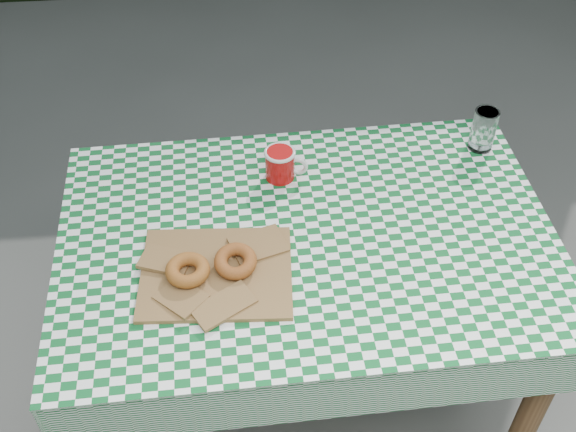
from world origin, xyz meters
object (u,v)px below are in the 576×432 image
object	(u,v)px
table	(305,333)
coffee_mug	(280,164)
paper_bag	(216,272)
drinking_glass	(484,130)

from	to	relation	value
table	coffee_mug	xyz separation A→B (m)	(-0.05, 0.21, 0.42)
paper_bag	coffee_mug	bearing A→B (deg)	62.05
table	coffee_mug	bearing A→B (deg)	100.96
coffee_mug	table	bearing A→B (deg)	-62.79
table	coffee_mug	size ratio (longest dim) A/B	7.80
paper_bag	coffee_mug	distance (m)	0.35
table	coffee_mug	world-z (taller)	coffee_mug
paper_bag	drinking_glass	distance (m)	0.80
coffee_mug	paper_bag	bearing A→B (deg)	-103.39
paper_bag	coffee_mug	world-z (taller)	coffee_mug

